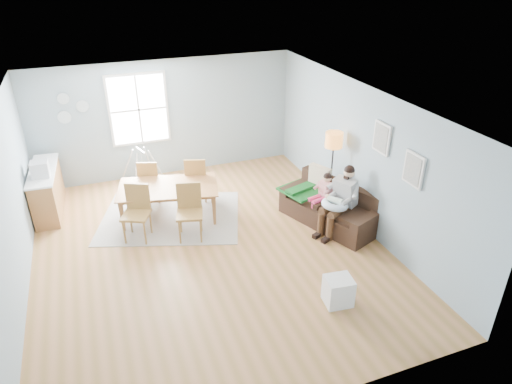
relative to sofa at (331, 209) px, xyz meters
name	(u,v)px	position (x,y,z in m)	size (l,w,h in m)	color
room	(202,121)	(-2.50, -0.06, 2.14)	(8.40, 9.40, 3.90)	olive
window	(139,109)	(-3.10, 3.40, 1.37)	(1.32, 0.08, 1.62)	silver
pictures	(397,153)	(0.46, -1.11, 1.57)	(0.05, 1.34, 0.74)	silver
wall_plates	(70,108)	(-4.51, 3.41, 1.55)	(0.67, 0.02, 0.66)	#99B0B8
sofa	(331,209)	(0.00, 0.00, 0.00)	(1.49, 2.13, 0.79)	black
green_throw	(305,189)	(-0.31, 0.58, 0.22)	(0.90, 0.76, 0.04)	#145727
beige_pillow	(320,177)	(0.01, 0.55, 0.44)	(0.13, 0.48, 0.48)	beige
father	(340,198)	(-0.01, -0.31, 0.41)	(0.98, 0.69, 1.29)	gray
nursing_pillow	(335,204)	(-0.15, -0.36, 0.33)	(0.50, 0.50, 0.14)	#CAE3FD
infant	(334,200)	(-0.17, -0.33, 0.42)	(0.26, 0.35, 0.13)	silver
toddler	(323,189)	(-0.13, 0.14, 0.39)	(0.54, 0.34, 0.80)	silver
floor_lamp	(334,147)	(0.22, 0.47, 1.11)	(0.34, 0.34, 1.69)	black
storage_cube	(338,291)	(-1.06, -2.13, -0.06)	(0.44, 0.40, 0.45)	white
rug	(171,217)	(-2.94, 1.29, -0.27)	(2.71, 2.06, 0.01)	#9E9891
dining_table	(169,203)	(-2.94, 1.29, 0.06)	(1.93, 1.08, 0.68)	#925A30
chair_sw	(137,208)	(-3.61, 0.82, 0.32)	(0.63, 0.63, 1.05)	brown
chair_se	(189,207)	(-2.70, 0.51, 0.33)	(0.58, 0.58, 1.05)	brown
chair_nw	(149,178)	(-3.19, 2.08, 0.27)	(0.56, 0.56, 0.97)	brown
chair_ne	(196,176)	(-2.26, 1.76, 0.31)	(0.58, 0.58, 1.02)	brown
counter	(47,190)	(-5.20, 2.44, 0.19)	(0.58, 1.69, 0.94)	#925A30
monitor	(40,169)	(-5.21, 2.12, 0.80)	(0.33, 0.31, 0.30)	silver
baby_swing	(143,168)	(-3.21, 3.04, 0.09)	(1.00, 1.01, 0.83)	silver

